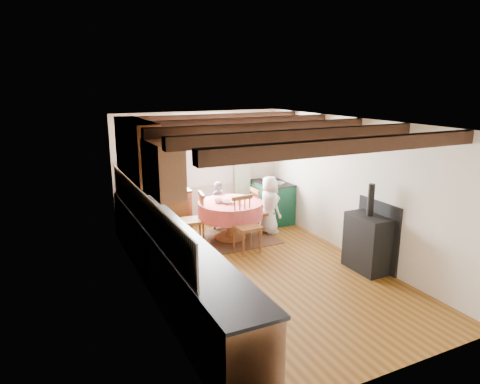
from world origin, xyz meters
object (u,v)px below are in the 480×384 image
child_right (270,205)px  chair_near (247,225)px  dining_table (231,221)px  cast_iron_stove (369,228)px  chair_right (262,210)px  chair_left (193,219)px  cup (239,202)px  child_far (218,205)px  aga_range (272,201)px

child_right → chair_near: bearing=125.1°
child_right → dining_table: bearing=85.6°
cast_iron_stove → chair_right: bearing=106.0°
chair_left → cast_iron_stove: size_ratio=0.69×
chair_left → child_right: 1.60m
child_right → cup: child_right is taller
chair_near → child_far: child_far is taller
dining_table → cup: 0.47m
cast_iron_stove → child_far: 3.22m
cast_iron_stove → child_far: size_ratio=1.41×
aga_range → chair_near: bearing=-133.7°
chair_right → child_right: (0.12, -0.09, 0.12)m
chair_right → cast_iron_stove: 2.43m
cast_iron_stove → child_right: size_ratio=1.22×
aga_range → child_far: bearing=178.9°
chair_right → aga_range: 0.79m
chair_right → dining_table: bearing=99.5°
child_right → cup: (-0.77, -0.19, 0.21)m
aga_range → child_right: 0.79m
chair_left → aga_range: 2.10m
dining_table → aga_range: (1.29, 0.64, 0.07)m
dining_table → cast_iron_stove: (1.40, -2.23, 0.34)m
chair_left → aga_range: bearing=114.5°
chair_right → child_far: bearing=54.0°
dining_table → child_right: 0.89m
dining_table → child_far: bearing=88.6°
dining_table → chair_near: bearing=-89.7°
chair_right → cup: size_ratio=9.94×
chair_near → aga_range: (1.29, 1.35, -0.06)m
dining_table → aga_range: bearing=26.4°
chair_left → chair_near: bearing=51.7°
aga_range → child_right: size_ratio=0.82×
dining_table → cup: bearing=-64.6°
dining_table → child_right: size_ratio=1.06×
aga_range → dining_table: bearing=-153.6°
dining_table → chair_left: size_ratio=1.26×
cup → child_far: bearing=95.0°
cup → child_right: bearing=13.9°
chair_left → child_far: size_ratio=0.97×
chair_right → child_far: child_far is taller
chair_near → chair_left: (-0.73, 0.81, -0.01)m
child_right → cup: bearing=99.5°
chair_near → chair_right: bearing=43.1°
chair_near → cup: bearing=76.2°
chair_right → cast_iron_stove: (0.67, -2.32, 0.25)m
chair_right → cup: 0.78m
cast_iron_stove → child_far: cast_iron_stove is taller
chair_near → aga_range: bearing=42.1°
chair_left → cup: size_ratio=10.56×
chair_right → aga_range: bearing=-42.2°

